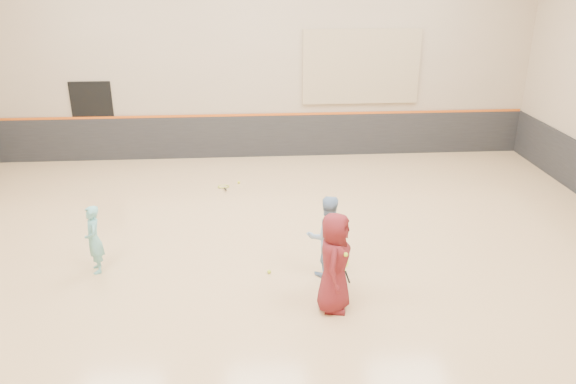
{
  "coord_description": "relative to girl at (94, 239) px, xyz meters",
  "views": [
    {
      "loc": [
        -0.31,
        -9.24,
        5.08
      ],
      "look_at": [
        0.4,
        0.4,
        1.15
      ],
      "focal_mm": 35.0,
      "sensor_mm": 36.0,
      "label": 1
    }
  ],
  "objects": [
    {
      "name": "room",
      "position": [
        3.05,
        0.25,
        0.19
      ],
      "size": [
        15.04,
        12.04,
        6.22
      ],
      "color": "tan",
      "rests_on": "ground"
    },
    {
      "name": "wainscot_back",
      "position": [
        3.05,
        6.22,
        -0.02
      ],
      "size": [
        14.9,
        0.04,
        1.2
      ],
      "primitive_type": "cube",
      "color": "#232326",
      "rests_on": "floor"
    },
    {
      "name": "accent_stripe",
      "position": [
        3.05,
        6.21,
        0.6
      ],
      "size": [
        14.9,
        0.03,
        0.06
      ],
      "primitive_type": "cube",
      "color": "#D85914",
      "rests_on": "wall_back"
    },
    {
      "name": "acoustic_panel",
      "position": [
        5.85,
        6.2,
        1.88
      ],
      "size": [
        3.2,
        0.08,
        2.0
      ],
      "primitive_type": "cube",
      "color": "tan",
      "rests_on": "wall_back"
    },
    {
      "name": "doorway",
      "position": [
        -1.45,
        6.23,
        0.48
      ],
      "size": [
        1.1,
        0.05,
        2.2
      ],
      "primitive_type": "cube",
      "color": "black",
      "rests_on": "floor"
    },
    {
      "name": "girl",
      "position": [
        0.0,
        0.0,
        0.0
      ],
      "size": [
        0.43,
        0.52,
        1.24
      ],
      "primitive_type": "imported",
      "rotation": [
        0.0,
        0.0,
        -1.25
      ],
      "color": "#6DBEBD",
      "rests_on": "floor"
    },
    {
      "name": "instructor",
      "position": [
        4.05,
        -0.41,
        0.12
      ],
      "size": [
        0.78,
        0.64,
        1.48
      ],
      "primitive_type": "imported",
      "rotation": [
        0.0,
        0.0,
        3.26
      ],
      "color": "#88A9D2",
      "rests_on": "floor"
    },
    {
      "name": "young_man",
      "position": [
        4.02,
        -1.47,
        0.2
      ],
      "size": [
        0.71,
        0.91,
        1.64
      ],
      "primitive_type": "imported",
      "rotation": [
        0.0,
        0.0,
        1.31
      ],
      "color": "maroon",
      "rests_on": "floor"
    },
    {
      "name": "held_racket",
      "position": [
        4.26,
        -0.72,
        -0.19
      ],
      "size": [
        0.39,
        0.39,
        0.57
      ],
      "primitive_type": null,
      "color": "#B8E732",
      "rests_on": "instructor"
    },
    {
      "name": "spare_racket",
      "position": [
        2.09,
        3.91,
        -0.56
      ],
      "size": [
        0.65,
        0.65,
        0.12
      ],
      "primitive_type": null,
      "color": "#AAC02A",
      "rests_on": "floor"
    },
    {
      "name": "ball_under_racket",
      "position": [
        3.05,
        -0.33,
        -0.59
      ],
      "size": [
        0.07,
        0.07,
        0.07
      ],
      "primitive_type": "sphere",
      "color": "#CEE936",
      "rests_on": "floor"
    },
    {
      "name": "ball_in_hand",
      "position": [
        4.14,
        -1.7,
        0.46
      ],
      "size": [
        0.07,
        0.07,
        0.07
      ],
      "primitive_type": "sphere",
      "color": "#CCE234",
      "rests_on": "young_man"
    },
    {
      "name": "ball_beside_spare",
      "position": [
        2.47,
        4.13,
        -0.59
      ],
      "size": [
        0.07,
        0.07,
        0.07
      ],
      "primitive_type": "sphere",
      "color": "yellow",
      "rests_on": "floor"
    }
  ]
}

